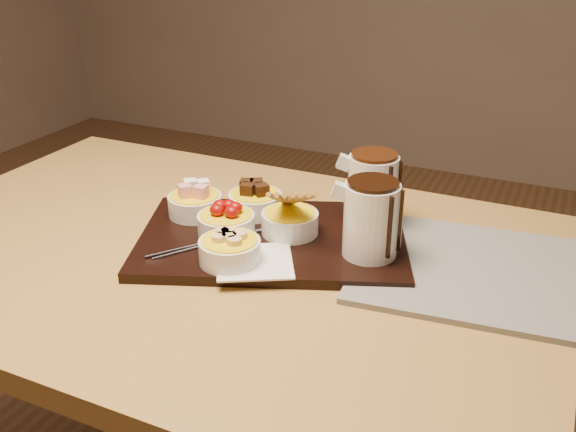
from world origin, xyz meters
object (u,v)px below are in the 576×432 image
at_px(dining_table, 213,295).
at_px(pitcher_dark_chocolate, 371,220).
at_px(serving_board, 273,239).
at_px(bowl_strawberries, 226,225).
at_px(newspaper, 483,272).
at_px(pitcher_milk_chocolate, 373,189).

height_order(dining_table, pitcher_dark_chocolate, pitcher_dark_chocolate).
bearing_deg(serving_board, dining_table, -170.85).
distance_m(serving_board, pitcher_dark_chocolate, 0.19).
distance_m(bowl_strawberries, newspaper, 0.44).
height_order(pitcher_milk_chocolate, newspaper, pitcher_milk_chocolate).
bearing_deg(pitcher_dark_chocolate, dining_table, 171.10).
bearing_deg(pitcher_dark_chocolate, pitcher_milk_chocolate, 85.60).
height_order(serving_board, newspaper, serving_board).
height_order(pitcher_dark_chocolate, pitcher_milk_chocolate, same).
bearing_deg(pitcher_milk_chocolate, newspaper, -42.16).
bearing_deg(pitcher_dark_chocolate, bowl_strawberries, 167.35).
height_order(dining_table, serving_board, serving_board).
bearing_deg(newspaper, bowl_strawberries, -175.32).
xyz_separation_m(serving_board, pitcher_dark_chocolate, (0.18, 0.00, 0.07)).
bearing_deg(pitcher_milk_chocolate, pitcher_dark_chocolate, -94.40).
relative_size(pitcher_dark_chocolate, pitcher_milk_chocolate, 1.00).
distance_m(serving_board, bowl_strawberries, 0.08).
relative_size(dining_table, serving_board, 2.61).
bearing_deg(pitcher_milk_chocolate, dining_table, -162.82).
bearing_deg(pitcher_milk_chocolate, serving_board, -158.20).
bearing_deg(serving_board, pitcher_dark_chocolate, -19.98).
distance_m(pitcher_dark_chocolate, newspaper, 0.20).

